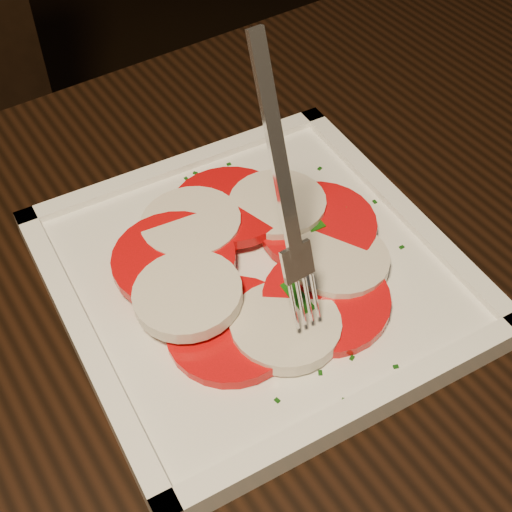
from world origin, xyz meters
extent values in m
cube|color=black|center=(-0.17, 0.02, 0.73)|extent=(1.26, 0.89, 0.04)
cylinder|color=black|center=(0.40, 0.31, 0.35)|extent=(0.06, 0.06, 0.71)
cylinder|color=black|center=(-0.13, 0.43, 0.21)|extent=(0.04, 0.04, 0.41)
cylinder|color=black|center=(-0.02, 0.77, 0.21)|extent=(0.04, 0.04, 0.41)
cube|color=white|center=(-0.10, 0.11, 0.76)|extent=(0.31, 0.31, 0.01)
cylinder|color=red|center=(-0.15, 0.08, 0.77)|extent=(0.09, 0.09, 0.02)
cylinder|color=silver|center=(-0.12, 0.05, 0.77)|extent=(0.07, 0.07, 0.02)
cylinder|color=red|center=(-0.08, 0.05, 0.77)|extent=(0.09, 0.09, 0.02)
cylinder|color=silver|center=(-0.05, 0.08, 0.77)|extent=(0.07, 0.07, 0.02)
cylinder|color=red|center=(-0.04, 0.11, 0.77)|extent=(0.09, 0.09, 0.01)
cylinder|color=silver|center=(-0.05, 0.14, 0.78)|extent=(0.07, 0.07, 0.01)
cylinder|color=red|center=(-0.08, 0.16, 0.78)|extent=(0.09, 0.09, 0.02)
cylinder|color=silver|center=(-0.12, 0.16, 0.78)|extent=(0.07, 0.07, 0.01)
cylinder|color=red|center=(-0.15, 0.14, 0.78)|extent=(0.09, 0.09, 0.01)
cylinder|color=silver|center=(-0.16, 0.11, 0.78)|extent=(0.07, 0.07, 0.02)
cube|color=#16560E|center=(-0.06, 0.11, 0.78)|extent=(0.04, 0.02, 0.01)
cube|color=#16560E|center=(-0.03, 0.11, 0.78)|extent=(0.03, 0.02, 0.00)
cube|color=#16560E|center=(-0.10, 0.07, 0.78)|extent=(0.01, 0.03, 0.00)
cube|color=#16560E|center=(-0.07, 0.07, 0.78)|extent=(0.01, 0.03, 0.00)
cube|color=#16560E|center=(-0.04, 0.11, 0.78)|extent=(0.04, 0.02, 0.00)
cube|color=#16560E|center=(-0.03, 0.11, 0.78)|extent=(0.04, 0.02, 0.01)
cube|color=#0E3D0B|center=(-0.14, 0.18, 0.77)|extent=(0.00, 0.00, 0.00)
cube|color=#0E3D0B|center=(-0.07, 0.22, 0.77)|extent=(0.00, 0.00, 0.00)
cube|color=#0E3D0B|center=(-0.10, 0.01, 0.77)|extent=(0.00, 0.00, 0.00)
cube|color=#0E3D0B|center=(-0.13, 0.03, 0.77)|extent=(0.00, 0.00, 0.00)
cube|color=#0E3D0B|center=(-0.03, 0.16, 0.77)|extent=(0.00, 0.00, 0.00)
cube|color=#0E3D0B|center=(-0.08, -0.01, 0.77)|extent=(0.00, 0.00, 0.00)
cube|color=#0E3D0B|center=(-0.01, 0.10, 0.77)|extent=(0.00, 0.00, 0.00)
cube|color=#0E3D0B|center=(-0.12, -0.01, 0.77)|extent=(0.00, 0.00, 0.00)
cube|color=#0E3D0B|center=(0.01, 0.16, 0.77)|extent=(0.00, 0.00, 0.00)
cube|color=#0E3D0B|center=(-0.09, 0.02, 0.77)|extent=(0.00, 0.00, 0.00)
cube|color=#0E3D0B|center=(-0.12, 0.02, 0.77)|extent=(0.00, 0.00, 0.00)
cube|color=#0E3D0B|center=(-0.08, 0.22, 0.77)|extent=(0.00, 0.00, 0.00)
cube|color=#0E3D0B|center=(0.00, 0.06, 0.77)|extent=(0.00, 0.00, 0.00)
cube|color=#0E3D0B|center=(-0.05, 0.21, 0.77)|extent=(0.00, 0.00, 0.00)
cube|color=#0E3D0B|center=(-0.11, 0.21, 0.77)|extent=(0.00, 0.00, 0.00)
cube|color=#0E3D0B|center=(-0.15, 0.02, 0.77)|extent=(0.00, 0.00, 0.00)
cube|color=#0E3D0B|center=(-0.08, 0.21, 0.77)|extent=(0.00, 0.00, 0.00)
cube|color=#0E3D0B|center=(0.02, 0.11, 0.77)|extent=(0.00, 0.00, 0.00)
camera|label=1|loc=(-0.30, -0.15, 1.15)|focal=50.00mm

